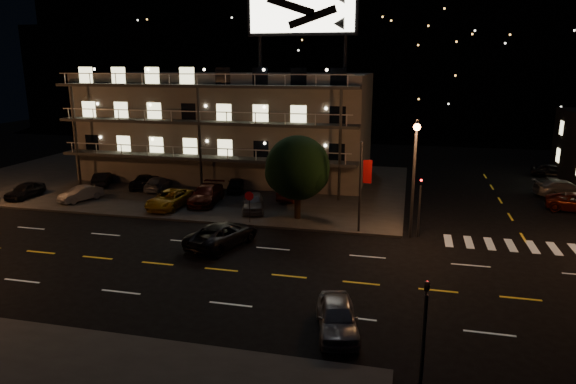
% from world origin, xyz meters
% --- Properties ---
extents(ground, '(140.00, 140.00, 0.00)m').
position_xyz_m(ground, '(0.00, 0.00, 0.00)').
color(ground, black).
rests_on(ground, ground).
extents(curb_nw, '(44.00, 24.00, 0.15)m').
position_xyz_m(curb_nw, '(-14.00, 20.00, 0.07)').
color(curb_nw, '#383835').
rests_on(curb_nw, ground).
extents(motel, '(28.00, 13.80, 18.10)m').
position_xyz_m(motel, '(-9.94, 23.88, 5.34)').
color(motel, gray).
rests_on(motel, ground).
extents(hill_backdrop, '(120.00, 25.00, 24.00)m').
position_xyz_m(hill_backdrop, '(-5.94, 68.78, 11.55)').
color(hill_backdrop, black).
rests_on(hill_backdrop, ground).
extents(streetlight_nc, '(0.44, 1.92, 8.00)m').
position_xyz_m(streetlight_nc, '(8.50, 7.94, 4.96)').
color(streetlight_nc, '#2D2D30').
rests_on(streetlight_nc, ground).
extents(signal_nw, '(0.20, 0.27, 4.60)m').
position_xyz_m(signal_nw, '(9.00, 8.50, 2.57)').
color(signal_nw, '#2D2D30').
rests_on(signal_nw, ground).
extents(signal_sw, '(0.20, 0.27, 4.60)m').
position_xyz_m(signal_sw, '(9.00, -8.50, 2.57)').
color(signal_sw, '#2D2D30').
rests_on(signal_sw, ground).
extents(banner_north, '(0.83, 0.16, 6.40)m').
position_xyz_m(banner_north, '(5.09, 8.40, 3.43)').
color(banner_north, '#2D2D30').
rests_on(banner_north, ground).
extents(stop_sign, '(0.91, 0.11, 2.61)m').
position_xyz_m(stop_sign, '(-3.00, 8.57, 1.71)').
color(stop_sign, '#2D2D30').
rests_on(stop_sign, ground).
extents(tree, '(4.97, 4.79, 6.26)m').
position_xyz_m(tree, '(0.14, 10.43, 3.87)').
color(tree, black).
rests_on(tree, curb_nw).
extents(lot_car_0, '(1.61, 3.85, 1.30)m').
position_xyz_m(lot_car_0, '(-24.12, 10.86, 0.80)').
color(lot_car_0, black).
rests_on(lot_car_0, curb_nw).
extents(lot_car_1, '(2.60, 3.92, 1.22)m').
position_xyz_m(lot_car_1, '(-18.78, 11.05, 0.76)').
color(lot_car_1, gray).
rests_on(lot_car_1, curb_nw).
extents(lot_car_2, '(2.63, 5.15, 1.39)m').
position_xyz_m(lot_car_2, '(-10.51, 10.94, 0.85)').
color(lot_car_2, '#C18A12').
rests_on(lot_car_2, curb_nw).
extents(lot_car_3, '(2.48, 5.28, 1.49)m').
position_xyz_m(lot_car_3, '(-8.13, 12.85, 0.89)').
color(lot_car_3, '#55170C').
rests_on(lot_car_3, curb_nw).
extents(lot_car_4, '(2.76, 4.40, 1.40)m').
position_xyz_m(lot_car_4, '(-3.68, 11.58, 0.85)').
color(lot_car_4, gray).
rests_on(lot_car_4, curb_nw).
extents(lot_car_5, '(2.52, 4.05, 1.26)m').
position_xyz_m(lot_car_5, '(-20.20, 16.56, 0.78)').
color(lot_car_5, black).
rests_on(lot_car_5, curb_nw).
extents(lot_car_6, '(3.09, 4.88, 1.25)m').
position_xyz_m(lot_car_6, '(-15.81, 16.69, 0.78)').
color(lot_car_6, black).
rests_on(lot_car_6, curb_nw).
extents(lot_car_7, '(2.27, 4.38, 1.22)m').
position_xyz_m(lot_car_7, '(-14.20, 16.07, 0.76)').
color(lot_car_7, gray).
rests_on(lot_car_7, curb_nw).
extents(lot_car_8, '(2.42, 4.00, 1.28)m').
position_xyz_m(lot_car_8, '(-7.08, 17.36, 0.79)').
color(lot_car_8, black).
rests_on(lot_car_8, curb_nw).
extents(lot_car_9, '(1.86, 4.42, 1.42)m').
position_xyz_m(lot_car_9, '(-1.41, 15.68, 0.86)').
color(lot_car_9, '#55170C').
rests_on(lot_car_9, curb_nw).
extents(side_car_2, '(5.30, 2.72, 1.47)m').
position_xyz_m(side_car_2, '(21.65, 22.68, 0.74)').
color(side_car_2, gray).
rests_on(side_car_2, ground).
extents(side_car_3, '(4.35, 2.29, 1.41)m').
position_xyz_m(side_car_3, '(22.70, 31.26, 0.71)').
color(side_car_3, black).
rests_on(side_car_3, ground).
extents(road_car_east, '(2.59, 4.51, 1.45)m').
position_xyz_m(road_car_east, '(5.45, -5.39, 0.72)').
color(road_car_east, gray).
rests_on(road_car_east, ground).
extents(road_car_west, '(4.09, 5.99, 1.52)m').
position_xyz_m(road_car_west, '(-3.35, 3.83, 0.76)').
color(road_car_west, black).
rests_on(road_car_west, ground).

